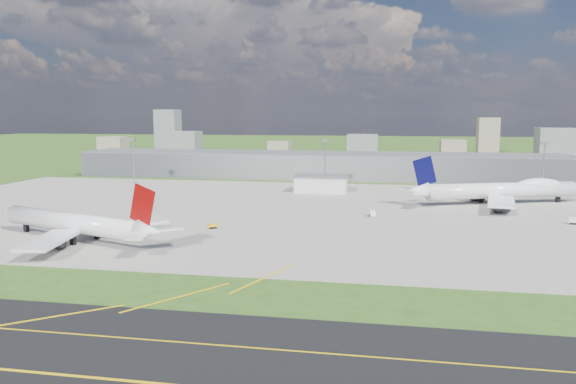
% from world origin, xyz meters
% --- Properties ---
extents(ground, '(1400.00, 1400.00, 0.00)m').
position_xyz_m(ground, '(0.00, 150.00, 0.00)').
color(ground, '#2C5019').
rests_on(ground, ground).
extents(taxiway, '(1400.00, 60.00, 0.06)m').
position_xyz_m(taxiway, '(0.00, -110.00, 0.03)').
color(taxiway, black).
rests_on(taxiway, ground).
extents(apron, '(360.00, 190.00, 0.08)m').
position_xyz_m(apron, '(10.00, 40.00, 0.04)').
color(apron, gray).
rests_on(apron, ground).
extents(terminal, '(300.00, 42.00, 15.00)m').
position_xyz_m(terminal, '(0.00, 165.00, 7.50)').
color(terminal, slate).
rests_on(terminal, ground).
extents(ops_building, '(26.00, 16.00, 8.00)m').
position_xyz_m(ops_building, '(10.00, 100.00, 4.00)').
color(ops_building, silver).
rests_on(ops_building, ground).
extents(mast_west, '(3.50, 2.00, 25.90)m').
position_xyz_m(mast_west, '(-100.00, 115.00, 17.71)').
color(mast_west, gray).
rests_on(mast_west, ground).
extents(mast_center, '(3.50, 2.00, 25.90)m').
position_xyz_m(mast_center, '(10.00, 115.00, 17.71)').
color(mast_center, gray).
rests_on(mast_center, ground).
extents(mast_east, '(3.50, 2.00, 25.90)m').
position_xyz_m(mast_east, '(120.00, 115.00, 17.71)').
color(mast_east, gray).
rests_on(mast_east, ground).
extents(airliner_red_twin, '(69.89, 53.01, 19.89)m').
position_xyz_m(airliner_red_twin, '(-51.31, -25.71, 5.30)').
color(airliner_red_twin, white).
rests_on(airliner_red_twin, ground).
extents(airliner_blue_quad, '(80.81, 61.71, 21.89)m').
position_xyz_m(airliner_blue_quad, '(93.03, 74.55, 6.08)').
color(airliner_blue_quad, white).
rests_on(airliner_blue_quad, ground).
extents(tug_yellow, '(3.63, 3.26, 1.61)m').
position_xyz_m(tug_yellow, '(-15.74, 0.08, 0.85)').
color(tug_yellow, '#F4A70E').
rests_on(tug_yellow, ground).
extents(van_white_near, '(2.82, 5.06, 2.46)m').
position_xyz_m(van_white_near, '(38.18, 33.46, 1.24)').
color(van_white_near, white).
rests_on(van_white_near, ground).
extents(van_white_far, '(5.30, 3.04, 2.58)m').
position_xyz_m(van_white_far, '(110.81, 30.94, 1.30)').
color(van_white_far, silver).
rests_on(van_white_far, ground).
extents(bldg_far_w, '(24.00, 20.00, 18.00)m').
position_xyz_m(bldg_far_w, '(-220.00, 320.00, 9.00)').
color(bldg_far_w, gray).
rests_on(bldg_far_w, ground).
extents(bldg_w, '(28.00, 22.00, 24.00)m').
position_xyz_m(bldg_w, '(-140.00, 300.00, 12.00)').
color(bldg_w, slate).
rests_on(bldg_w, ground).
extents(bldg_cw, '(20.00, 18.00, 14.00)m').
position_xyz_m(bldg_cw, '(-60.00, 340.00, 7.00)').
color(bldg_cw, gray).
rests_on(bldg_cw, ground).
extents(bldg_c, '(26.00, 20.00, 22.00)m').
position_xyz_m(bldg_c, '(20.00, 310.00, 11.00)').
color(bldg_c, slate).
rests_on(bldg_c, ground).
extents(bldg_ce, '(22.00, 24.00, 16.00)m').
position_xyz_m(bldg_ce, '(100.00, 350.00, 8.00)').
color(bldg_ce, gray).
rests_on(bldg_ce, ground).
extents(bldg_e, '(30.00, 22.00, 28.00)m').
position_xyz_m(bldg_e, '(180.00, 320.00, 14.00)').
color(bldg_e, slate).
rests_on(bldg_e, ground).
extents(bldg_tall_w, '(22.00, 20.00, 44.00)m').
position_xyz_m(bldg_tall_w, '(-180.00, 360.00, 22.00)').
color(bldg_tall_w, slate).
rests_on(bldg_tall_w, ground).
extents(bldg_tall_e, '(20.00, 18.00, 36.00)m').
position_xyz_m(bldg_tall_e, '(140.00, 410.00, 18.00)').
color(bldg_tall_e, gray).
rests_on(bldg_tall_e, ground).
extents(tree_far_w, '(7.20, 7.20, 8.80)m').
position_xyz_m(tree_far_w, '(-200.00, 270.00, 5.18)').
color(tree_far_w, '#382314').
rests_on(tree_far_w, ground).
extents(tree_w, '(6.75, 6.75, 8.25)m').
position_xyz_m(tree_w, '(-110.00, 265.00, 4.86)').
color(tree_w, '#382314').
rests_on(tree_w, ground).
extents(tree_c, '(8.10, 8.10, 9.90)m').
position_xyz_m(tree_c, '(-20.00, 280.00, 5.84)').
color(tree_c, '#382314').
rests_on(tree_c, ground).
extents(tree_e, '(7.65, 7.65, 9.35)m').
position_xyz_m(tree_e, '(70.00, 275.00, 5.51)').
color(tree_e, '#382314').
rests_on(tree_e, ground).
extents(tree_far_e, '(6.30, 6.30, 7.70)m').
position_xyz_m(tree_far_e, '(160.00, 285.00, 4.53)').
color(tree_far_e, '#382314').
rests_on(tree_far_e, ground).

